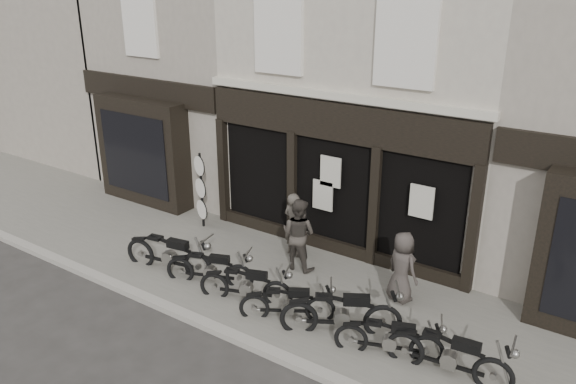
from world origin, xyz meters
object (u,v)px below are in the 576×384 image
Objects in this scene: motorcycle_0 at (170,257)px; motorcycle_2 at (247,288)px; motorcycle_1 at (211,272)px; advert_sign_post at (201,194)px; motorcycle_5 at (390,342)px; man_right at (402,267)px; man_centre at (299,234)px; man_left at (294,224)px; motorcycle_6 at (450,359)px; motorcycle_4 at (342,317)px; motorcycle_3 at (288,306)px.

motorcycle_2 is (2.30, -0.01, -0.06)m from motorcycle_0.
motorcycle_1 is 0.88× the size of advert_sign_post.
man_right is (-0.60, 1.84, 0.52)m from motorcycle_5.
man_centre is (0.14, 1.80, 0.60)m from motorcycle_2.
advert_sign_post is at bearing 140.74° from motorcycle_5.
motorcycle_0 is 1.35× the size of man_centre.
advert_sign_post is (-1.04, 2.28, 0.63)m from motorcycle_0.
man_left is at bearing 77.82° from motorcycle_2.
motorcycle_2 reaches higher than motorcycle_1.
motorcycle_0 is 6.70m from motorcycle_6.
motorcycle_1 is 1.12m from motorcycle_2.
man_centre is at bearing 151.87° from motorcycle_6.
man_right is at bearing 10.01° from motorcycle_0.
man_right reaches higher than motorcycle_5.
man_left is at bearing 109.49° from motorcycle_4.
motorcycle_3 is 2.83m from man_left.
motorcycle_6 is (6.70, 0.06, -0.03)m from motorcycle_0.
motorcycle_3 is 3.29m from motorcycle_6.
man_centre is 1.11× the size of man_right.
motorcycle_2 is at bearing 145.78° from motorcycle_3.
man_right is at bearing 13.82° from motorcycle_2.
man_right is 6.07m from advert_sign_post.
man_right is at bearing -178.30° from man_left.
motorcycle_6 is (5.52, -0.05, 0.03)m from motorcycle_1.
motorcycle_1 is (1.18, 0.10, -0.06)m from motorcycle_0.
motorcycle_4 is (3.37, 0.01, 0.06)m from motorcycle_1.
man_right is at bearing 87.87° from motorcycle_5.
man_right is at bearing 127.66° from motorcycle_6.
motorcycle_2 is 4.40m from motorcycle_6.
motorcycle_0 is at bearing 59.83° from man_left.
man_centre reaches higher than motorcycle_4.
motorcycle_0 is 1.06× the size of motorcycle_6.
motorcycle_5 is at bearing -29.88° from motorcycle_3.
motorcycle_4 is at bearing -0.99° from advert_sign_post.
motorcycle_1 is at bearing 47.01° from man_right.
man_left reaches higher than motorcycle_0.
motorcycle_2 is at bearing -10.25° from motorcycle_0.
man_left is at bearing 39.34° from motorcycle_0.
man_right reaches higher than motorcycle_0.
advert_sign_post is at bearing 114.42° from motorcycle_1.
advert_sign_post reaches higher than man_left.
motorcycle_0 is 1.24× the size of motorcycle_5.
motorcycle_6 is at bearing -19.45° from motorcycle_2.
advert_sign_post is (-3.01, -0.02, 0.15)m from man_left.
man_right reaches higher than motorcycle_6.
motorcycle_0 is 1.06× the size of advert_sign_post.
advert_sign_post is (-7.73, 2.22, 0.66)m from motorcycle_6.
motorcycle_2 is 0.93× the size of motorcycle_4.
motorcycle_2 is at bearing 83.61° from man_centre.
advert_sign_post is at bearing 121.00° from motorcycle_3.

